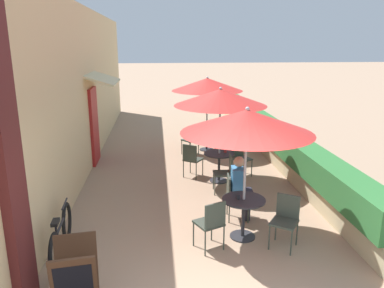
{
  "coord_description": "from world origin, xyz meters",
  "views": [
    {
      "loc": [
        -0.64,
        -3.74,
        3.28
      ],
      "look_at": [
        0.15,
        4.63,
        1.0
      ],
      "focal_mm": 35.0,
      "sensor_mm": 36.0,
      "label": 1
    }
  ],
  "objects_px": {
    "cafe_chair_mid_back": "(192,158)",
    "coffee_cup_far": "(208,126)",
    "coffee_cup_near": "(238,196)",
    "menu_board": "(76,281)",
    "patio_table_far": "(207,134)",
    "patio_umbrella_near": "(247,121)",
    "cafe_chair_near_back": "(211,221)",
    "cafe_chair_near_right": "(234,194)",
    "seated_patron_near_right": "(240,185)",
    "cafe_chair_mid_left": "(226,171)",
    "cafe_chair_far_right": "(220,130)",
    "patio_umbrella_mid": "(220,97)",
    "patio_table_near": "(243,210)",
    "patio_table_mid": "(219,161)",
    "coffee_cup_mid": "(225,151)",
    "cafe_chair_near_left": "(286,217)",
    "bicycle_leaning": "(61,236)",
    "cafe_chair_far_left": "(192,138)",
    "cafe_chair_mid_right": "(240,156)",
    "patio_umbrella_far": "(207,84)"
  },
  "relations": [
    {
      "from": "cafe_chair_near_back",
      "to": "patio_table_mid",
      "type": "relative_size",
      "value": 1.17
    },
    {
      "from": "seated_patron_near_right",
      "to": "cafe_chair_mid_left",
      "type": "height_order",
      "value": "seated_patron_near_right"
    },
    {
      "from": "cafe_chair_mid_back",
      "to": "coffee_cup_far",
      "type": "height_order",
      "value": "cafe_chair_mid_back"
    },
    {
      "from": "coffee_cup_mid",
      "to": "cafe_chair_mid_right",
      "type": "bearing_deg",
      "value": 36.94
    },
    {
      "from": "cafe_chair_far_right",
      "to": "bicycle_leaning",
      "type": "bearing_deg",
      "value": 22.48
    },
    {
      "from": "cafe_chair_near_right",
      "to": "cafe_chair_mid_left",
      "type": "height_order",
      "value": "same"
    },
    {
      "from": "seated_patron_near_right",
      "to": "cafe_chair_near_right",
      "type": "bearing_deg",
      "value": -90.0
    },
    {
      "from": "cafe_chair_near_left",
      "to": "cafe_chair_mid_back",
      "type": "xyz_separation_m",
      "value": [
        -1.23,
        3.42,
        0.0
      ]
    },
    {
      "from": "seated_patron_near_right",
      "to": "coffee_cup_far",
      "type": "relative_size",
      "value": 13.89
    },
    {
      "from": "patio_table_far",
      "to": "coffee_cup_far",
      "type": "distance_m",
      "value": 0.29
    },
    {
      "from": "patio_umbrella_mid",
      "to": "coffee_cup_far",
      "type": "bearing_deg",
      "value": 87.67
    },
    {
      "from": "patio_umbrella_near",
      "to": "patio_table_far",
      "type": "height_order",
      "value": "patio_umbrella_near"
    },
    {
      "from": "patio_table_near",
      "to": "patio_table_mid",
      "type": "relative_size",
      "value": 1.0
    },
    {
      "from": "seated_patron_near_right",
      "to": "bicycle_leaning",
      "type": "xyz_separation_m",
      "value": [
        -3.08,
        -1.01,
        -0.34
      ]
    },
    {
      "from": "cafe_chair_mid_left",
      "to": "cafe_chair_far_right",
      "type": "height_order",
      "value": "same"
    },
    {
      "from": "patio_table_far",
      "to": "menu_board",
      "type": "height_order",
      "value": "menu_board"
    },
    {
      "from": "cafe_chair_near_back",
      "to": "cafe_chair_mid_left",
      "type": "height_order",
      "value": "same"
    },
    {
      "from": "cafe_chair_far_left",
      "to": "coffee_cup_near",
      "type": "bearing_deg",
      "value": -124.18
    },
    {
      "from": "cafe_chair_mid_back",
      "to": "bicycle_leaning",
      "type": "distance_m",
      "value": 4.14
    },
    {
      "from": "cafe_chair_near_back",
      "to": "cafe_chair_far_right",
      "type": "relative_size",
      "value": 1.0
    },
    {
      "from": "cafe_chair_near_left",
      "to": "cafe_chair_far_left",
      "type": "xyz_separation_m",
      "value": [
        -1.04,
        5.36,
        0.0
      ]
    },
    {
      "from": "cafe_chair_near_right",
      "to": "cafe_chair_mid_back",
      "type": "height_order",
      "value": "same"
    },
    {
      "from": "coffee_cup_mid",
      "to": "cafe_chair_far_left",
      "type": "relative_size",
      "value": 0.1
    },
    {
      "from": "cafe_chair_mid_right",
      "to": "coffee_cup_far",
      "type": "distance_m",
      "value": 2.57
    },
    {
      "from": "seated_patron_near_right",
      "to": "cafe_chair_mid_left",
      "type": "xyz_separation_m",
      "value": [
        -0.03,
        1.32,
        -0.17
      ]
    },
    {
      "from": "seated_patron_near_right",
      "to": "cafe_chair_near_back",
      "type": "distance_m",
      "value": 1.3
    },
    {
      "from": "cafe_chair_near_back",
      "to": "patio_table_far",
      "type": "relative_size",
      "value": 1.17
    },
    {
      "from": "coffee_cup_near",
      "to": "menu_board",
      "type": "bearing_deg",
      "value": -144.03
    },
    {
      "from": "coffee_cup_near",
      "to": "bicycle_leaning",
      "type": "relative_size",
      "value": 0.05
    },
    {
      "from": "cafe_chair_mid_back",
      "to": "patio_table_far",
      "type": "height_order",
      "value": "cafe_chair_mid_back"
    },
    {
      "from": "cafe_chair_near_back",
      "to": "seated_patron_near_right",
      "type": "bearing_deg",
      "value": 31.58
    },
    {
      "from": "menu_board",
      "to": "patio_umbrella_near",
      "type": "bearing_deg",
      "value": 26.73
    },
    {
      "from": "cafe_chair_near_left",
      "to": "patio_umbrella_near",
      "type": "bearing_deg",
      "value": 6.14
    },
    {
      "from": "patio_umbrella_far",
      "to": "bicycle_leaning",
      "type": "height_order",
      "value": "patio_umbrella_far"
    },
    {
      "from": "patio_umbrella_mid",
      "to": "cafe_chair_mid_back",
      "type": "height_order",
      "value": "patio_umbrella_mid"
    },
    {
      "from": "cafe_chair_mid_back",
      "to": "cafe_chair_far_left",
      "type": "bearing_deg",
      "value": 118.05
    },
    {
      "from": "cafe_chair_far_left",
      "to": "cafe_chair_far_right",
      "type": "xyz_separation_m",
      "value": [
        1.03,
        0.99,
        0.0
      ]
    },
    {
      "from": "seated_patron_near_right",
      "to": "coffee_cup_mid",
      "type": "distance_m",
      "value": 2.1
    },
    {
      "from": "patio_umbrella_near",
      "to": "coffee_cup_far",
      "type": "xyz_separation_m",
      "value": [
        0.15,
        5.64,
        -1.3
      ]
    },
    {
      "from": "cafe_chair_far_right",
      "to": "patio_table_mid",
      "type": "bearing_deg",
      "value": 42.12
    },
    {
      "from": "coffee_cup_far",
      "to": "bicycle_leaning",
      "type": "height_order",
      "value": "coffee_cup_far"
    },
    {
      "from": "coffee_cup_mid",
      "to": "cafe_chair_near_right",
      "type": "bearing_deg",
      "value": -95.77
    },
    {
      "from": "cafe_chair_near_left",
      "to": "bicycle_leaning",
      "type": "xyz_separation_m",
      "value": [
        -3.62,
        0.04,
        -0.17
      ]
    },
    {
      "from": "patio_table_far",
      "to": "coffee_cup_mid",
      "type": "bearing_deg",
      "value": -87.99
    },
    {
      "from": "patio_umbrella_near",
      "to": "coffee_cup_mid",
      "type": "relative_size",
      "value": 25.56
    },
    {
      "from": "cafe_chair_mid_left",
      "to": "coffee_cup_far",
      "type": "height_order",
      "value": "cafe_chair_mid_left"
    },
    {
      "from": "cafe_chair_near_right",
      "to": "seated_patron_near_right",
      "type": "relative_size",
      "value": 0.7
    },
    {
      "from": "patio_table_near",
      "to": "cafe_chair_mid_right",
      "type": "relative_size",
      "value": 0.85
    },
    {
      "from": "patio_table_near",
      "to": "cafe_chair_mid_right",
      "type": "distance_m",
      "value": 3.19
    },
    {
      "from": "patio_table_far",
      "to": "patio_umbrella_far",
      "type": "relative_size",
      "value": 0.32
    }
  ]
}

